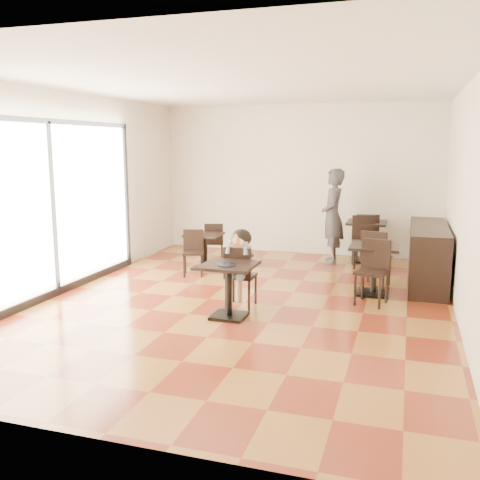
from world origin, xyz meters
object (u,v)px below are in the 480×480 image
at_px(chair_back_a, 366,237).
at_px(chair_back_b, 364,242).
at_px(cafe_table_back, 366,242).
at_px(chair_mid_b, 372,273).
at_px(child_chair, 241,276).
at_px(chair_left_a, 214,243).
at_px(adult_patron, 333,216).
at_px(chair_mid_a, 376,258).
at_px(child_table, 229,291).
at_px(chair_left_b, 193,253).
at_px(cafe_table_mid, 374,270).
at_px(cafe_table_left, 204,251).
at_px(child, 241,268).

distance_m(chair_back_a, chair_back_b, 0.55).
xyz_separation_m(cafe_table_back, chair_mid_b, (0.31, -3.02, 0.07)).
height_order(child_chair, chair_left_a, child_chair).
bearing_deg(adult_patron, chair_back_b, 59.19).
height_order(cafe_table_back, chair_left_a, cafe_table_back).
bearing_deg(chair_mid_a, adult_patron, -46.67).
xyz_separation_m(child_chair, cafe_table_back, (1.51, 3.69, -0.04)).
bearing_deg(child_table, chair_left_b, 123.77).
height_order(chair_left_a, chair_back_a, chair_back_a).
distance_m(adult_patron, chair_mid_b, 2.92).
bearing_deg(chair_back_b, child_chair, -125.38).
relative_size(cafe_table_back, chair_mid_b, 0.86).
bearing_deg(cafe_table_mid, chair_left_a, 156.26).
bearing_deg(cafe_table_left, chair_left_b, -90.00).
bearing_deg(child, adult_patron, 75.84).
bearing_deg(chair_back_b, child_table, -121.96).
bearing_deg(cafe_table_mid, chair_back_a, 97.21).
xyz_separation_m(child, cafe_table_left, (-1.40, 2.09, -0.23)).
distance_m(child, chair_left_a, 2.99).
bearing_deg(cafe_table_back, adult_patron, -155.22).
distance_m(adult_patron, chair_back_a, 0.84).
relative_size(cafe_table_back, chair_mid_a, 0.86).
distance_m(cafe_table_mid, chair_left_b, 3.23).
bearing_deg(chair_mid_b, chair_mid_a, 102.58).
bearing_deg(chair_back_a, chair_left_a, 10.20).
xyz_separation_m(adult_patron, chair_left_a, (-2.25, -0.75, -0.53)).
xyz_separation_m(cafe_table_left, chair_back_a, (2.90, 1.60, 0.15)).
distance_m(child_chair, adult_patron, 3.53).
distance_m(child_chair, chair_back_b, 3.48).
xyz_separation_m(child_chair, cafe_table_mid, (1.82, 1.22, -0.06)).
height_order(child, adult_patron, adult_patron).
bearing_deg(chair_left_a, cafe_table_left, 71.05).
xyz_separation_m(cafe_table_left, chair_mid_b, (3.21, -1.41, 0.14)).
bearing_deg(chair_left_b, chair_mid_a, -14.74).
bearing_deg(chair_left_a, chair_back_a, -178.99).
bearing_deg(chair_mid_b, chair_left_b, 177.54).
xyz_separation_m(child, chair_back_a, (1.51, 3.69, -0.08)).
xyz_separation_m(adult_patron, chair_mid_b, (0.96, -2.72, -0.46)).
height_order(child, chair_back_b, child).
bearing_deg(adult_patron, chair_mid_b, 9.73).
distance_m(cafe_table_mid, chair_mid_b, 0.56).
xyz_separation_m(child_chair, child, (0.00, 0.00, 0.12)).
bearing_deg(cafe_table_mid, child_chair, -146.04).
height_order(child_chair, cafe_table_mid, child_chair).
bearing_deg(cafe_table_mid, cafe_table_left, 164.96).
distance_m(child_table, chair_left_a, 3.48).
relative_size(child, cafe_table_left, 1.67).
distance_m(chair_left_a, chair_back_a, 3.09).
relative_size(cafe_table_mid, chair_mid_a, 0.83).
xyz_separation_m(cafe_table_left, chair_left_b, (0.00, -0.55, 0.07)).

